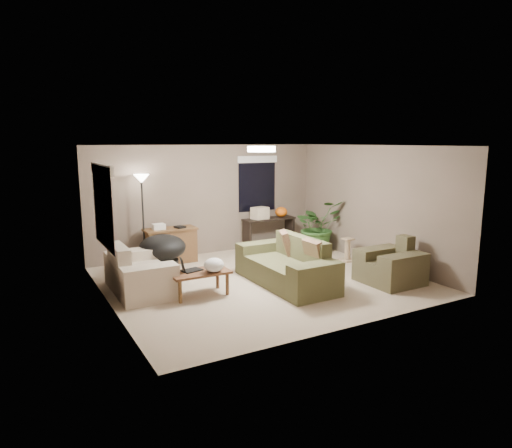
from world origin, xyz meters
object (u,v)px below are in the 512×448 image
coffee_table (200,275)px  desk (171,245)px  loveseat (138,275)px  main_sofa (287,268)px  papasan_chair (163,252)px  console_table (269,231)px  cat_scratching_post (347,251)px  houseplant (317,232)px  armchair (391,267)px  floor_lamp (142,190)px

coffee_table → desk: (0.27, 2.28, 0.02)m
loveseat → desk: bearing=54.4°
main_sofa → papasan_chair: (-1.82, 1.65, 0.17)m
console_table → cat_scratching_post: 2.06m
desk → houseplant: houseplant is taller
main_sofa → armchair: 1.91m
cat_scratching_post → papasan_chair: bearing=166.6°
armchair → cat_scratching_post: armchair is taller
desk → cat_scratching_post: bearing=-26.7°
coffee_table → loveseat: bearing=140.4°
coffee_table → desk: 2.30m
coffee_table → papasan_chair: bearing=96.4°
armchair → console_table: size_ratio=0.77×
papasan_chair → floor_lamp: bearing=96.8°
houseplant → cat_scratching_post: bearing=-84.7°
coffee_table → houseplant: size_ratio=0.81×
loveseat → console_table: bearing=24.9°
main_sofa → loveseat: 2.66m
console_table → floor_lamp: size_ratio=0.68×
main_sofa → loveseat: (-2.51, 0.88, 0.00)m
floor_lamp → cat_scratching_post: bearing=-24.8°
papasan_chair → houseplant: (3.76, 0.06, 0.02)m
armchair → floor_lamp: bearing=136.5°
desk → papasan_chair: 0.91m
main_sofa → armchair: bearing=-27.4°
desk → houseplant: bearing=-12.6°
armchair → cat_scratching_post: bearing=78.1°
armchair → papasan_chair: (-3.51, 2.53, 0.17)m
loveseat → floor_lamp: floor_lamp is taller
loveseat → papasan_chair: (0.69, 0.77, 0.17)m
loveseat → floor_lamp: bearing=70.8°
papasan_chair → houseplant: 3.76m
desk → console_table: same height
papasan_chair → floor_lamp: floor_lamp is taller
houseplant → main_sofa: bearing=-138.8°
armchair → houseplant: bearing=84.5°
floor_lamp → main_sofa: bearing=-53.0°
loveseat → houseplant: houseplant is taller
coffee_table → cat_scratching_post: cat_scratching_post is taller
main_sofa → desk: bearing=119.5°
console_table → floor_lamp: (-3.05, -0.01, 1.16)m
coffee_table → papasan_chair: papasan_chair is taller
console_table → main_sofa: bearing=-113.7°
floor_lamp → houseplant: bearing=-12.4°
armchair → papasan_chair: armchair is taller
floor_lamp → cat_scratching_post: floor_lamp is taller
desk → cat_scratching_post: desk is taller
console_table → loveseat: bearing=-155.1°
papasan_chair → cat_scratching_post: size_ratio=1.90×
main_sofa → floor_lamp: bearing=127.0°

